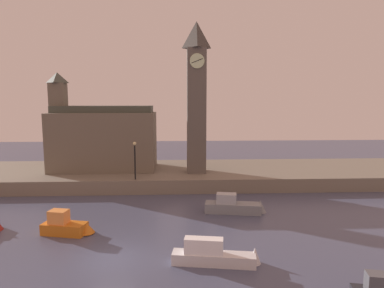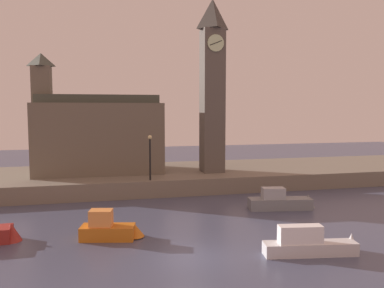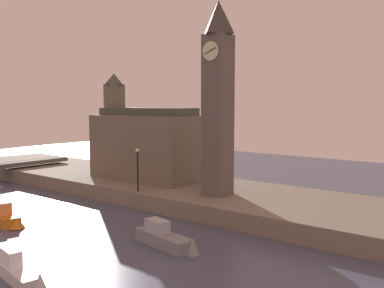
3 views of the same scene
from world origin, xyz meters
name	(u,v)px [view 1 (image 1 of 3)]	position (x,y,z in m)	size (l,w,h in m)	color
ground_plane	(113,259)	(0.00, 0.00, 0.00)	(120.00, 120.00, 0.00)	#474C66
far_embankment	(144,175)	(0.00, 20.00, 0.75)	(70.00, 12.00, 1.50)	slate
clock_tower	(196,96)	(6.24, 18.00, 10.17)	(2.31, 2.35, 16.83)	#5B544C
parliament_hall	(102,138)	(-4.99, 20.32, 5.28)	(12.19, 5.94, 11.47)	#6B6051
streetlamp	(135,156)	(-0.37, 14.69, 3.97)	(0.36, 0.36, 3.97)	black
boat_patrol_orange	(68,226)	(-4.04, 4.09, 0.60)	(3.98, 1.97, 1.80)	orange
boat_cruiser_grey	(237,206)	(9.24, 8.13, 0.58)	(5.60, 2.13, 1.85)	gray
boat_ferry_white	(218,255)	(6.41, -0.98, 0.56)	(5.54, 1.77, 1.88)	silver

